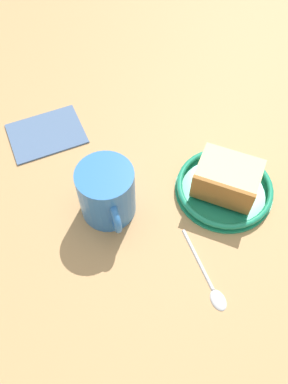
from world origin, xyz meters
The scene contains 6 objects.
ground_plane centered at (0.00, 0.00, -1.97)cm, with size 158.88×158.88×3.93cm, color tan.
small_plate centered at (-6.14, 3.83, 0.82)cm, with size 15.30×15.30×1.65cm.
cake_slice centered at (-5.98, 4.04, 3.50)cm, with size 11.55×11.15×5.45cm.
tea_mug centered at (11.95, 2.33, 4.52)cm, with size 8.20×10.68×8.87cm.
teaspoon centered at (1.27, 17.82, 0.35)cm, with size 2.54×12.74×0.80cm.
folded_napkin centered at (19.23, -15.42, 0.30)cm, with size 12.51×9.69×0.60cm, color slate.
Camera 1 is at (14.73, 32.50, 50.33)cm, focal length 35.80 mm.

